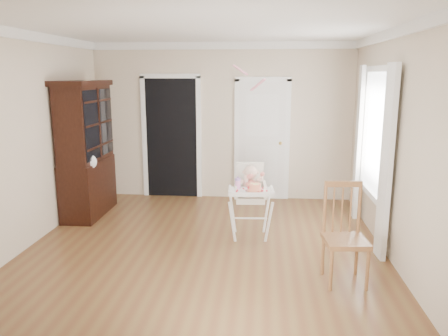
# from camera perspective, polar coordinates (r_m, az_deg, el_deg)

# --- Properties ---
(floor) EXTENTS (5.00, 5.00, 0.00)m
(floor) POSITION_cam_1_polar(r_m,az_deg,el_deg) (5.57, -2.71, -10.77)
(floor) COLOR brown
(floor) RESTS_ON ground
(ceiling) EXTENTS (5.00, 5.00, 0.00)m
(ceiling) POSITION_cam_1_polar(r_m,az_deg,el_deg) (5.16, -3.02, 18.04)
(ceiling) COLOR white
(ceiling) RESTS_ON wall_back
(wall_back) EXTENTS (4.50, 0.00, 4.50)m
(wall_back) POSITION_cam_1_polar(r_m,az_deg,el_deg) (7.66, -0.25, 6.01)
(wall_back) COLOR beige
(wall_back) RESTS_ON floor
(wall_left) EXTENTS (0.00, 5.00, 5.00)m
(wall_left) POSITION_cam_1_polar(r_m,az_deg,el_deg) (5.94, -24.91, 3.10)
(wall_left) COLOR beige
(wall_left) RESTS_ON floor
(wall_right) EXTENTS (0.00, 5.00, 5.00)m
(wall_right) POSITION_cam_1_polar(r_m,az_deg,el_deg) (5.37, 21.69, 2.52)
(wall_right) COLOR beige
(wall_right) RESTS_ON floor
(crown_molding) EXTENTS (4.50, 5.00, 0.12)m
(crown_molding) POSITION_cam_1_polar(r_m,az_deg,el_deg) (5.15, -3.01, 17.38)
(crown_molding) COLOR white
(crown_molding) RESTS_ON ceiling
(doorway) EXTENTS (1.06, 0.05, 2.22)m
(doorway) POSITION_cam_1_polar(r_m,az_deg,el_deg) (7.81, -6.86, 4.26)
(doorway) COLOR black
(doorway) RESTS_ON wall_back
(closet_door) EXTENTS (0.96, 0.09, 2.13)m
(closet_door) POSITION_cam_1_polar(r_m,az_deg,el_deg) (7.64, 4.99, 3.50)
(closet_door) COLOR white
(closet_door) RESTS_ON wall_back
(window_right) EXTENTS (0.13, 1.84, 2.30)m
(window_right) POSITION_cam_1_polar(r_m,az_deg,el_deg) (6.12, 18.93, 3.21)
(window_right) COLOR white
(window_right) RESTS_ON wall_right
(high_chair) EXTENTS (0.63, 0.76, 1.02)m
(high_chair) POSITION_cam_1_polar(r_m,az_deg,el_deg) (5.84, 3.46, -3.13)
(high_chair) COLOR white
(high_chair) RESTS_ON floor
(baby) EXTENTS (0.29, 0.22, 0.42)m
(baby) POSITION_cam_1_polar(r_m,az_deg,el_deg) (5.83, 3.49, -1.79)
(baby) COLOR beige
(baby) RESTS_ON high_chair
(cake) EXTENTS (0.22, 0.22, 0.10)m
(cake) POSITION_cam_1_polar(r_m,az_deg,el_deg) (5.55, 3.98, -2.57)
(cake) COLOR silver
(cake) RESTS_ON high_chair
(sippy_cup) EXTENTS (0.07, 0.07, 0.18)m
(sippy_cup) POSITION_cam_1_polar(r_m,az_deg,el_deg) (5.67, 1.81, -1.97)
(sippy_cup) COLOR #E58CC9
(sippy_cup) RESTS_ON high_chair
(china_cabinet) EXTENTS (0.55, 1.23, 2.08)m
(china_cabinet) POSITION_cam_1_polar(r_m,az_deg,el_deg) (7.03, -17.54, 2.35)
(china_cabinet) COLOR black
(china_cabinet) RESTS_ON floor
(dining_chair) EXTENTS (0.47, 0.47, 1.06)m
(dining_chair) POSITION_cam_1_polar(r_m,az_deg,el_deg) (4.81, 15.50, -8.68)
(dining_chair) COLOR brown
(dining_chair) RESTS_ON floor
(streamer) EXTENTS (0.24, 0.45, 0.15)m
(streamer) POSITION_cam_1_polar(r_m,az_deg,el_deg) (6.18, 2.11, 12.70)
(streamer) COLOR pink
(streamer) RESTS_ON ceiling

